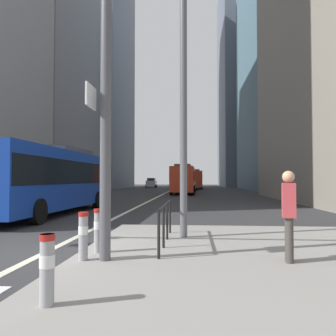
{
  "coord_description": "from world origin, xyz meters",
  "views": [
    {
      "loc": [
        3.5,
        -7.69,
        1.74
      ],
      "look_at": [
        -0.1,
        39.63,
        3.29
      ],
      "focal_mm": 36.09,
      "sensor_mm": 36.0,
      "label": 1
    }
  ],
  "objects_px": {
    "street_lamp_post": "(183,52)",
    "bollard_right": "(83,233)",
    "city_bus_red_receding": "(184,178)",
    "bollard_left": "(47,266)",
    "car_receding_near": "(189,184)",
    "city_bus_red_distant": "(194,178)",
    "car_oncoming_mid": "(151,183)",
    "pedestrian_waiting": "(289,211)",
    "bollard_back": "(98,228)",
    "city_bus_blue_oncoming": "(51,177)"
  },
  "relations": [
    {
      "from": "car_receding_near",
      "to": "bollard_left",
      "type": "relative_size",
      "value": 4.89
    },
    {
      "from": "car_oncoming_mid",
      "to": "street_lamp_post",
      "type": "xyz_separation_m",
      "value": [
        8.19,
        -58.08,
        4.29
      ]
    },
    {
      "from": "city_bus_red_distant",
      "to": "pedestrian_waiting",
      "type": "height_order",
      "value": "city_bus_red_distant"
    },
    {
      "from": "bollard_right",
      "to": "city_bus_red_distant",
      "type": "bearing_deg",
      "value": 87.7
    },
    {
      "from": "city_bus_red_receding",
      "to": "car_oncoming_mid",
      "type": "height_order",
      "value": "city_bus_red_receding"
    },
    {
      "from": "city_bus_blue_oncoming",
      "to": "bollard_left",
      "type": "bearing_deg",
      "value": -66.69
    },
    {
      "from": "car_receding_near",
      "to": "bollard_left",
      "type": "distance_m",
      "value": 46.31
    },
    {
      "from": "city_bus_red_receding",
      "to": "pedestrian_waiting",
      "type": "xyz_separation_m",
      "value": [
        3.01,
        -33.58,
        -0.71
      ]
    },
    {
      "from": "city_bus_red_distant",
      "to": "bollard_back",
      "type": "distance_m",
      "value": 53.61
    },
    {
      "from": "bollard_right",
      "to": "car_receding_near",
      "type": "bearing_deg",
      "value": 88.01
    },
    {
      "from": "bollard_right",
      "to": "bollard_left",
      "type": "bearing_deg",
      "value": -82.23
    },
    {
      "from": "city_bus_blue_oncoming",
      "to": "pedestrian_waiting",
      "type": "xyz_separation_m",
      "value": [
        8.86,
        -9.51,
        -0.71
      ]
    },
    {
      "from": "bollard_back",
      "to": "city_bus_blue_oncoming",
      "type": "bearing_deg",
      "value": 118.95
    },
    {
      "from": "pedestrian_waiting",
      "to": "city_bus_red_receding",
      "type": "bearing_deg",
      "value": 95.12
    },
    {
      "from": "city_bus_blue_oncoming",
      "to": "bollard_back",
      "type": "relative_size",
      "value": 12.11
    },
    {
      "from": "bollard_back",
      "to": "car_oncoming_mid",
      "type": "bearing_deg",
      "value": 96.07
    },
    {
      "from": "city_bus_red_distant",
      "to": "bollard_right",
      "type": "distance_m",
      "value": 54.31
    },
    {
      "from": "city_bus_red_distant",
      "to": "car_oncoming_mid",
      "type": "distance_m",
      "value": 10.77
    },
    {
      "from": "car_receding_near",
      "to": "bollard_right",
      "type": "relative_size",
      "value": 4.67
    },
    {
      "from": "bollard_left",
      "to": "bollard_back",
      "type": "relative_size",
      "value": 0.95
    },
    {
      "from": "bollard_right",
      "to": "city_bus_blue_oncoming",
      "type": "bearing_deg",
      "value": 116.7
    },
    {
      "from": "city_bus_blue_oncoming",
      "to": "car_oncoming_mid",
      "type": "relative_size",
      "value": 2.54
    },
    {
      "from": "city_bus_blue_oncoming",
      "to": "city_bus_red_receding",
      "type": "height_order",
      "value": "same"
    },
    {
      "from": "city_bus_red_distant",
      "to": "car_oncoming_mid",
      "type": "xyz_separation_m",
      "value": [
        -8.48,
        6.58,
        -0.85
      ]
    },
    {
      "from": "city_bus_red_receding",
      "to": "bollard_back",
      "type": "bearing_deg",
      "value": -91.55
    },
    {
      "from": "street_lamp_post",
      "to": "bollard_back",
      "type": "height_order",
      "value": "street_lamp_post"
    },
    {
      "from": "car_oncoming_mid",
      "to": "car_receding_near",
      "type": "xyz_separation_m",
      "value": [
        7.83,
        -16.9,
        -0.0
      ]
    },
    {
      "from": "car_oncoming_mid",
      "to": "pedestrian_waiting",
      "type": "bearing_deg",
      "value": -80.37
    },
    {
      "from": "car_receding_near",
      "to": "bollard_back",
      "type": "relative_size",
      "value": 4.67
    },
    {
      "from": "car_receding_near",
      "to": "street_lamp_post",
      "type": "distance_m",
      "value": 41.4
    },
    {
      "from": "bollard_right",
      "to": "city_bus_red_receding",
      "type": "bearing_deg",
      "value": 88.32
    },
    {
      "from": "city_bus_red_receding",
      "to": "street_lamp_post",
      "type": "relative_size",
      "value": 1.36
    },
    {
      "from": "city_bus_red_receding",
      "to": "bollard_back",
      "type": "relative_size",
      "value": 11.59
    },
    {
      "from": "city_bus_red_distant",
      "to": "car_receding_near",
      "type": "xyz_separation_m",
      "value": [
        -0.65,
        -10.33,
        -0.85
      ]
    },
    {
      "from": "bollard_left",
      "to": "bollard_right",
      "type": "bearing_deg",
      "value": 97.77
    },
    {
      "from": "city_bus_red_receding",
      "to": "pedestrian_waiting",
      "type": "bearing_deg",
      "value": -84.88
    },
    {
      "from": "city_bus_red_distant",
      "to": "bollard_left",
      "type": "xyz_separation_m",
      "value": [
        -1.86,
        -56.62,
        -1.19
      ]
    },
    {
      "from": "city_bus_red_receding",
      "to": "city_bus_red_distant",
      "type": "height_order",
      "value": "same"
    },
    {
      "from": "car_receding_near",
      "to": "street_lamp_post",
      "type": "xyz_separation_m",
      "value": [
        0.36,
        -41.17,
        4.29
      ]
    },
    {
      "from": "city_bus_red_distant",
      "to": "car_receding_near",
      "type": "height_order",
      "value": "city_bus_red_distant"
    },
    {
      "from": "city_bus_red_receding",
      "to": "bollard_left",
      "type": "relative_size",
      "value": 12.16
    },
    {
      "from": "bollard_left",
      "to": "pedestrian_waiting",
      "type": "relative_size",
      "value": 0.51
    },
    {
      "from": "bollard_right",
      "to": "bollard_back",
      "type": "height_order",
      "value": "bollard_back"
    },
    {
      "from": "bollard_left",
      "to": "city_bus_blue_oncoming",
      "type": "bearing_deg",
      "value": 113.31
    },
    {
      "from": "street_lamp_post",
      "to": "bollard_right",
      "type": "bearing_deg",
      "value": -124.48
    },
    {
      "from": "city_bus_red_receding",
      "to": "bollard_right",
      "type": "bearing_deg",
      "value": -91.68
    },
    {
      "from": "city_bus_red_receding",
      "to": "city_bus_red_distant",
      "type": "xyz_separation_m",
      "value": [
        1.19,
        20.52,
        0.0
      ]
    },
    {
      "from": "bollard_right",
      "to": "pedestrian_waiting",
      "type": "xyz_separation_m",
      "value": [
        4.0,
        0.15,
        0.46
      ]
    },
    {
      "from": "city_bus_red_distant",
      "to": "car_oncoming_mid",
      "type": "relative_size",
      "value": 2.52
    },
    {
      "from": "city_bus_red_receding",
      "to": "car_receding_near",
      "type": "xyz_separation_m",
      "value": [
        0.54,
        10.2,
        -0.85
      ]
    }
  ]
}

